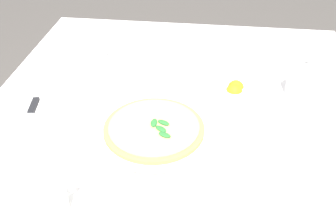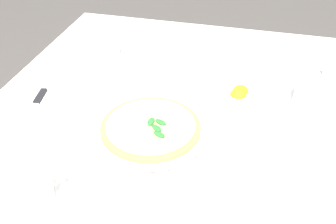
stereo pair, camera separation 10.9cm
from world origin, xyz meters
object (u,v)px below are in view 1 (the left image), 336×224
Objects in this scene: pizza_plate at (154,132)px; coffee_cup_near_left at (319,63)px; coffee_cup_near_right at (51,204)px; water_glass_right_edge at (298,83)px; pizza at (154,128)px; coffee_cup_back_corner at (95,53)px; dinner_knife at (29,116)px; citrus_bowl at (235,93)px; napkin_folded at (31,120)px.

coffee_cup_near_left is at bearing 128.99° from pizza_plate.
coffee_cup_near_left is (-0.70, 0.69, -0.00)m from coffee_cup_near_right.
pizza_plate is 0.48m from water_glass_right_edge.
coffee_cup_back_corner is (-0.38, -0.27, 0.01)m from pizza.
dinner_knife is 0.61m from citrus_bowl.
pizza_plate is 1.14× the size of pizza.
water_glass_right_edge is at bearing 120.84° from pizza.
dinner_knife is (-0.30, -0.18, -0.00)m from coffee_cup_near_right.
coffee_cup_back_corner reaches higher than pizza_plate.
pizza is (0.00, 0.00, 0.01)m from pizza_plate.
pizza is 0.36m from dinner_knife.
coffee_cup_near_left is at bearing 105.41° from dinner_knife.
coffee_cup_back_corner is (-0.38, -0.27, 0.02)m from pizza_plate.
pizza is 0.36m from napkin_folded.
pizza is at bearing -48.19° from citrus_bowl.
dinner_knife is at bearing -13.16° from coffee_cup_back_corner.
pizza_plate is at bearing -59.19° from water_glass_right_edge.
citrus_bowl is at bearing 69.18° from coffee_cup_back_corner.
water_glass_right_edge is (-0.25, 0.41, 0.02)m from pizza.
water_glass_right_edge is at bearing 132.08° from coffee_cup_near_right.
water_glass_right_edge reaches higher than pizza.
coffee_cup_near_right is at bearing -31.98° from pizza.
coffee_cup_near_right is at bearing -39.51° from citrus_bowl.
dinner_knife reaches higher than napkin_folded.
coffee_cup_near_right is 0.63m from citrus_bowl.
coffee_cup_near_left is (-0.42, 0.51, 0.01)m from pizza_plate.
dinner_knife is at bearing -91.50° from pizza_plate.
coffee_cup_back_corner reaches higher than coffee_cup_near_right.
pizza is at bearing -59.16° from water_glass_right_edge.
pizza_plate is 2.40× the size of coffee_cup_near_right.
water_glass_right_edge reaches higher than coffee_cup_back_corner.
citrus_bowl is at bearing 131.75° from pizza_plate.
napkin_folded is (-0.30, -0.18, -0.02)m from coffee_cup_near_right.
coffee_cup_back_corner is 0.38m from napkin_folded.
pizza_plate is 1.29× the size of napkin_folded.
napkin_folded is 1.61× the size of citrus_bowl.
coffee_cup_near_left is at bearing 135.46° from coffee_cup_near_right.
napkin_folded is 1.24× the size of dinner_knife.
water_glass_right_edge is at bearing 78.55° from coffee_cup_back_corner.
napkin_folded is at bearing -91.96° from pizza.
coffee_cup_back_corner is 0.68× the size of dinner_knife.
water_glass_right_edge reaches higher than coffee_cup_near_right.
coffee_cup_near_left is 0.54× the size of napkin_folded.
citrus_bowl is (0.22, -0.29, -0.00)m from coffee_cup_near_left.
pizza is 1.40× the size of dinner_knife.
citrus_bowl is at bearing 140.49° from coffee_cup_near_right.
napkin_folded is at bearing -72.26° from citrus_bowl.
coffee_cup_near_right is 0.54× the size of napkin_folded.
pizza_plate is 0.36m from napkin_folded.
water_glass_right_edge is (-0.25, 0.41, 0.03)m from pizza_plate.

